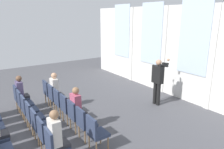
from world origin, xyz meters
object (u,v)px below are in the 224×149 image
object	(u,v)px
chair_r1_c6	(54,145)
chair_r0_c6	(96,131)
chair_r0_c2	(60,101)
chair_r1_c1	(23,102)
audience_r1_c0	(21,91)
chair_r1_c3	(33,115)
chair_r0_c5	(85,122)
chair_r1_c0	(19,97)
chair_r0_c3	(67,107)
chair_r1_c2	(28,108)
audience_r0_c4	(77,106)
mic_stand	(157,93)
chair_r1_c5	(46,134)
speaker	(158,79)
chair_r0_c0	(49,91)
chair_r0_c4	(75,114)
chair_r1_c4	(39,124)
audience_r1_c6	(57,135)
chair_r0_c1	(54,96)
audience_r0_c1	(56,89)

from	to	relation	value
chair_r1_c6	chair_r0_c6	bearing A→B (deg)	90.00
chair_r0_c2	chair_r1_c1	size ratio (longest dim) A/B	1.00
audience_r1_c0	chair_r1_c3	size ratio (longest dim) A/B	1.38
chair_r0_c5	chair_r1_c0	size ratio (longest dim) A/B	1.00
chair_r0_c2	chair_r0_c3	size ratio (longest dim) A/B	1.00
chair_r1_c2	chair_r1_c6	distance (m)	2.35
audience_r0_c4	audience_r1_c0	size ratio (longest dim) A/B	1.03
mic_stand	chair_r1_c5	distance (m)	4.77
speaker	mic_stand	size ratio (longest dim) A/B	1.12
mic_stand	chair_r0_c0	size ratio (longest dim) A/B	1.65
chair_r1_c0	chair_r1_c6	world-z (taller)	same
chair_r0_c0	chair_r0_c4	bearing A→B (deg)	0.00
chair_r1_c4	audience_r1_c6	distance (m)	1.20
chair_r0_c1	chair_r0_c2	bearing A→B (deg)	0.00
chair_r1_c0	chair_r0_c0	bearing A→B (deg)	90.00
chair_r0_c4	chair_r1_c1	bearing A→B (deg)	-149.34
mic_stand	chair_r0_c6	world-z (taller)	mic_stand
audience_r0_c4	audience_r1_c6	size ratio (longest dim) A/B	0.98
chair_r1_c0	chair_r0_c1	bearing A→B (deg)	60.65
audience_r0_c1	chair_r0_c5	world-z (taller)	audience_r0_c1
chair_r0_c1	chair_r1_c0	world-z (taller)	same
chair_r0_c5	chair_r1_c4	world-z (taller)	same
chair_r0_c0	audience_r0_c4	distance (m)	2.36
chair_r0_c0	chair_r1_c2	size ratio (longest dim) A/B	1.00
audience_r1_c0	chair_r1_c1	xyz separation A→B (m)	(0.59, -0.08, -0.19)
mic_stand	chair_r1_c6	distance (m)	4.91
chair_r0_c5	audience_r1_c6	world-z (taller)	audience_r1_c6
speaker	chair_r0_c2	size ratio (longest dim) A/B	1.86
speaker	audience_r0_c4	bearing A→B (deg)	-89.50
mic_stand	chair_r0_c4	distance (m)	3.66
chair_r1_c1	chair_r1_c6	bearing A→B (deg)	0.00
chair_r0_c4	chair_r1_c0	size ratio (longest dim) A/B	1.00
mic_stand	chair_r1_c6	world-z (taller)	mic_stand
chair_r1_c0	audience_r0_c1	bearing A→B (deg)	62.40
audience_r0_c1	chair_r1_c1	bearing A→B (deg)	-90.00
chair_r1_c3	audience_r1_c6	xyz separation A→B (m)	(1.76, 0.08, 0.22)
audience_r0_c4	chair_r1_c5	xyz separation A→B (m)	(0.59, -1.12, -0.21)
chair_r0_c4	chair_r1_c2	distance (m)	1.57
audience_r0_c1	chair_r1_c0	xyz separation A→B (m)	(-0.59, -1.12, -0.22)
chair_r0_c6	chair_r0_c3	bearing A→B (deg)	180.00
audience_r1_c0	speaker	bearing A→B (deg)	61.93
speaker	chair_r1_c6	xyz separation A→B (m)	(1.20, -4.43, -0.48)
chair_r0_c5	audience_r1_c6	bearing A→B (deg)	-58.68
chair_r0_c2	speaker	bearing A→B (deg)	71.32
chair_r0_c0	chair_r0_c3	xyz separation A→B (m)	(1.76, 0.00, 0.00)
chair_r0_c5	chair_r1_c5	world-z (taller)	same
chair_r1_c4	chair_r1_c5	distance (m)	0.59
chair_r0_c6	audience_r1_c6	bearing A→B (deg)	-90.00
mic_stand	chair_r1_c3	xyz separation A→B (m)	(-0.31, -4.68, 0.20)
audience_r0_c4	chair_r1_c5	world-z (taller)	audience_r0_c4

